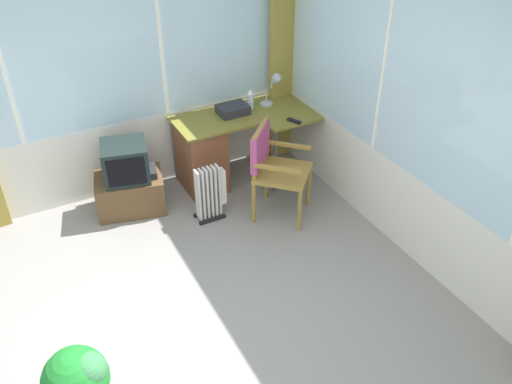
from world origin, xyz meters
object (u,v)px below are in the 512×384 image
at_px(potted_plant, 78,380).
at_px(space_heater, 211,192).
at_px(wooden_armchair, 270,160).
at_px(desk_lamp, 275,85).
at_px(tv_remote, 294,121).
at_px(desk, 207,151).
at_px(spray_bottle, 251,99).
at_px(tv_on_stand, 129,181).
at_px(paper_tray, 233,110).

bearing_deg(potted_plant, space_heater, 43.97).
relative_size(wooden_armchair, potted_plant, 1.77).
xyz_separation_m(wooden_armchair, potted_plant, (-2.13, -1.35, -0.28)).
distance_m(wooden_armchair, space_heater, 0.64).
bearing_deg(desk_lamp, tv_remote, -93.44).
bearing_deg(tv_remote, desk_lamp, 62.47).
distance_m(desk, tv_remote, 0.94).
bearing_deg(tv_remote, spray_bottle, 92.41).
bearing_deg(tv_on_stand, potted_plant, -115.01).
relative_size(desk, wooden_armchair, 1.53).
distance_m(tv_remote, tv_on_stand, 1.72).
bearing_deg(tv_on_stand, desk_lamp, 2.36).
bearing_deg(desk_lamp, paper_tray, 177.25).
bearing_deg(wooden_armchair, space_heater, 161.76).
height_order(tv_remote, potted_plant, tv_remote).
relative_size(desk, tv_on_stand, 1.90).
xyz_separation_m(tv_remote, wooden_armchair, (-0.44, -0.31, -0.16)).
bearing_deg(spray_bottle, tv_remote, -63.51).
height_order(desk_lamp, tv_on_stand, desk_lamp).
bearing_deg(desk, tv_on_stand, -176.82).
bearing_deg(paper_tray, space_heater, -131.95).
distance_m(paper_tray, space_heater, 0.93).
bearing_deg(spray_bottle, paper_tray, -173.09).
bearing_deg(paper_tray, potted_plant, -134.96).
relative_size(tv_remote, paper_tray, 0.50).
relative_size(desk_lamp, tv_remote, 2.32).
bearing_deg(desk, spray_bottle, 7.43).
height_order(tv_on_stand, space_heater, tv_on_stand).
height_order(tv_remote, paper_tray, paper_tray).
bearing_deg(desk, tv_remote, -27.68).
bearing_deg(desk_lamp, desk, -178.51).
bearing_deg(paper_tray, desk, -172.23).
xyz_separation_m(tv_remote, tv_on_stand, (-1.62, 0.36, -0.42)).
xyz_separation_m(desk, potted_plant, (-1.79, -2.08, -0.10)).
height_order(desk_lamp, wooden_armchair, desk_lamp).
bearing_deg(wooden_armchair, spray_bottle, 75.58).
relative_size(tv_remote, wooden_armchair, 0.17).
bearing_deg(potted_plant, tv_on_stand, 64.99).
relative_size(spray_bottle, potted_plant, 0.42).
bearing_deg(space_heater, spray_bottle, 39.51).
xyz_separation_m(desk, space_heater, (-0.21, -0.54, -0.11)).
xyz_separation_m(desk_lamp, spray_bottle, (-0.26, 0.05, -0.12)).
bearing_deg(potted_plant, tv_remote, 33.00).
distance_m(paper_tray, potted_plant, 3.03).
distance_m(tv_remote, potted_plant, 3.10).
distance_m(desk, potted_plant, 2.75).
xyz_separation_m(spray_bottle, potted_plant, (-2.33, -2.15, -0.54)).
distance_m(desk, tv_on_stand, 0.85).
distance_m(tv_on_stand, space_heater, 0.81).
relative_size(desk, tv_remote, 9.23).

